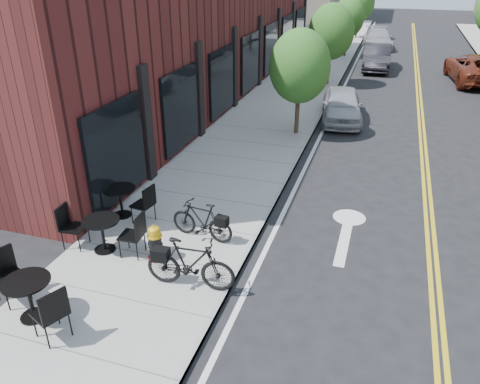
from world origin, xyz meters
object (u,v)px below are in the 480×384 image
(bistro_set_b, at_px, (29,294))
(bicycle_left, at_px, (202,220))
(fire_hydrant, at_px, (155,243))
(bistro_set_a, at_px, (102,230))
(bicycle_right, at_px, (190,264))
(parked_car_c, at_px, (378,39))
(parked_car_far, at_px, (476,68))
(parked_car_b, at_px, (377,57))
(parked_car_a, at_px, (342,105))
(bistro_set_c, at_px, (120,198))

(bistro_set_b, bearing_deg, bicycle_left, 84.15)
(fire_hydrant, bearing_deg, bistro_set_a, 176.28)
(fire_hydrant, bearing_deg, bicycle_right, -36.99)
(bistro_set_b, xyz_separation_m, parked_car_c, (4.49, 31.87, 0.01))
(parked_car_far, bearing_deg, fire_hydrant, 60.02)
(fire_hydrant, relative_size, bistro_set_a, 0.44)
(fire_hydrant, relative_size, parked_car_far, 0.16)
(bicycle_left, xyz_separation_m, parked_car_c, (2.51, 28.38, 0.08))
(bistro_set_b, relative_size, parked_car_b, 0.46)
(bistro_set_a, height_order, bistro_set_b, bistro_set_b)
(fire_hydrant, xyz_separation_m, bistro_set_a, (-1.28, -0.05, 0.12))
(bistro_set_a, bearing_deg, fire_hydrant, -1.49)
(bistro_set_a, height_order, parked_car_c, parked_car_c)
(parked_car_c, relative_size, parked_car_far, 0.86)
(parked_car_a, xyz_separation_m, parked_car_b, (0.80, 10.52, 0.06))
(parked_car_c, bearing_deg, bicycle_right, -101.11)
(parked_car_b, relative_size, parked_car_far, 0.81)
(bistro_set_b, xyz_separation_m, parked_car_a, (3.99, 13.84, 0.00))
(bicycle_right, bearing_deg, parked_car_c, -8.28)
(parked_car_far, bearing_deg, parked_car_b, -24.90)
(fire_hydrant, xyz_separation_m, bistro_set_b, (-1.32, -2.39, 0.14))
(parked_car_b, bearing_deg, parked_car_c, 90.02)
(bistro_set_c, height_order, parked_car_a, parked_car_a)
(parked_car_far, bearing_deg, bistro_set_b, 59.41)
(parked_car_far, bearing_deg, bistro_set_a, 57.10)
(bistro_set_c, bearing_deg, bistro_set_a, -64.94)
(bistro_set_c, bearing_deg, bistro_set_b, -75.08)
(parked_car_b, bearing_deg, bistro_set_a, -104.53)
(bicycle_right, distance_m, bistro_set_c, 3.57)
(fire_hydrant, height_order, parked_car_b, parked_car_b)
(bicycle_left, bearing_deg, fire_hydrant, -22.94)
(bistro_set_a, bearing_deg, parked_car_b, 73.95)
(fire_hydrant, height_order, bistro_set_a, bistro_set_a)
(bicycle_right, height_order, bistro_set_b, bicycle_right)
(fire_hydrant, xyz_separation_m, bicycle_right, (1.13, -0.67, 0.15))
(bicycle_left, height_order, bistro_set_a, bistro_set_a)
(parked_car_a, height_order, parked_car_far, parked_car_far)
(bicycle_right, relative_size, bistro_set_a, 0.96)
(bistro_set_b, xyz_separation_m, bistro_set_c, (-0.41, 3.87, -0.03))
(fire_hydrant, relative_size, bicycle_right, 0.46)
(fire_hydrant, distance_m, parked_car_a, 11.76)
(parked_car_far, bearing_deg, parked_car_a, 48.85)
(bistro_set_c, bearing_deg, bicycle_right, -28.13)
(bicycle_right, distance_m, parked_car_a, 12.22)
(bicycle_left, bearing_deg, bistro_set_c, -91.11)
(bicycle_right, xyz_separation_m, parked_car_far, (7.59, 20.91, 0.08))
(bicycle_right, bearing_deg, bistro_set_c, 48.54)
(bicycle_left, height_order, bistro_set_b, bistro_set_b)
(bistro_set_a, height_order, parked_car_far, parked_car_far)
(bistro_set_a, bearing_deg, bistro_set_c, 102.28)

